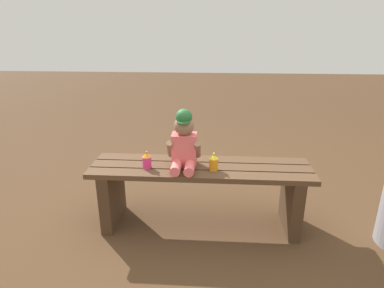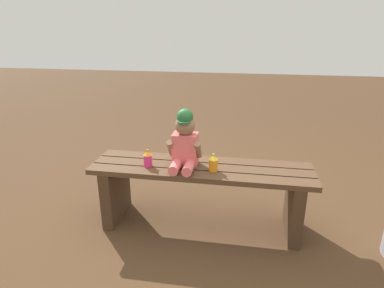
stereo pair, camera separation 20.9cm
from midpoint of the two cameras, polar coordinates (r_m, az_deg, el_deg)
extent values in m
plane|color=#4C331E|center=(2.52, -1.02, -13.70)|extent=(16.00, 16.00, 0.00)
cube|color=#513823|center=(2.18, -1.40, -5.75)|extent=(1.54, 0.12, 0.04)
cube|color=#513823|center=(2.30, -1.09, -4.28)|extent=(1.54, 0.12, 0.04)
cube|color=#513823|center=(2.42, -0.82, -2.96)|extent=(1.54, 0.12, 0.04)
cube|color=#452F1E|center=(2.54, -16.00, -8.56)|extent=(0.08, 0.39, 0.44)
cube|color=#452F1E|center=(2.45, 14.53, -9.60)|extent=(0.08, 0.39, 0.44)
cube|color=#E56666|center=(2.27, -3.99, -1.04)|extent=(0.17, 0.12, 0.23)
sphere|color=#8C664C|center=(2.21, -4.10, 3.13)|extent=(0.14, 0.14, 0.14)
cylinder|color=#266633|center=(2.17, -4.25, 3.79)|extent=(0.09, 0.09, 0.01)
sphere|color=#266633|center=(2.20, -4.14, 4.66)|extent=(0.11, 0.11, 0.11)
cylinder|color=#F06B6B|center=(2.20, -5.52, -4.11)|extent=(0.07, 0.16, 0.07)
cylinder|color=#F06B6B|center=(2.19, -3.18, -4.19)|extent=(0.07, 0.16, 0.07)
cylinder|color=#8C664C|center=(2.25, -6.47, -0.92)|extent=(0.04, 0.12, 0.14)
cylinder|color=#8C664C|center=(2.23, -1.71, -1.04)|extent=(0.04, 0.12, 0.14)
cylinder|color=#E5337F|center=(2.28, -10.46, -3.22)|extent=(0.06, 0.06, 0.08)
cone|color=orange|center=(2.26, -10.54, -1.95)|extent=(0.06, 0.06, 0.03)
cylinder|color=orange|center=(2.25, -10.57, -1.53)|extent=(0.01, 0.01, 0.02)
cylinder|color=orange|center=(2.21, 1.08, -3.59)|extent=(0.06, 0.06, 0.08)
cone|color=yellow|center=(2.19, 1.09, -2.28)|extent=(0.06, 0.06, 0.03)
cylinder|color=yellow|center=(2.19, 1.09, -1.85)|extent=(0.01, 0.01, 0.02)
camera|label=1|loc=(0.10, -92.74, -1.01)|focal=30.69mm
camera|label=2|loc=(0.10, 87.26, 1.01)|focal=30.69mm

